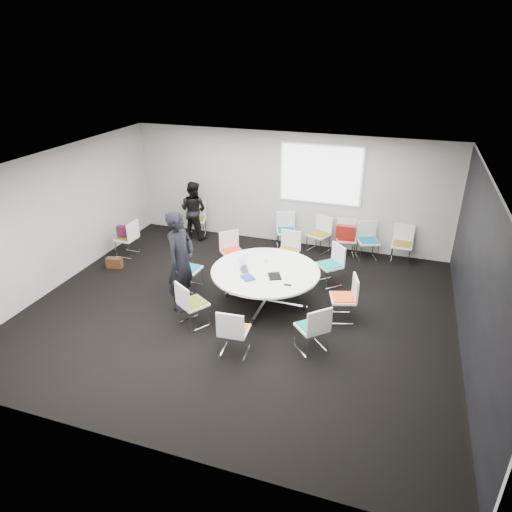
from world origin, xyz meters
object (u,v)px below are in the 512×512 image
(chair_ring_b, at_px, (330,272))
(chair_back_e, at_px, (401,251))
(chair_ring_d, at_px, (232,259))
(chair_ring_g, at_px, (234,339))
(chair_ring_c, at_px, (288,258))
(chair_person_back, at_px, (197,225))
(chair_spare_left, at_px, (128,245))
(maroon_bag, at_px, (126,231))
(chair_back_c, at_px, (345,245))
(chair_back_a, at_px, (286,237))
(chair_ring_h, at_px, (312,336))
(cup, at_px, (266,260))
(chair_ring_e, at_px, (189,276))
(brown_bag, at_px, (114,263))
(chair_ring_a, at_px, (343,306))
(laptop, at_px, (247,269))
(chair_ring_f, at_px, (193,312))
(conference_table, at_px, (265,280))
(person_main, at_px, (181,261))
(person_back, at_px, (193,210))
(chair_back_d, at_px, (367,248))
(chair_back_b, at_px, (319,241))

(chair_ring_b, bearing_deg, chair_back_e, -85.15)
(chair_ring_d, relative_size, chair_ring_g, 1.00)
(chair_ring_c, xyz_separation_m, chair_person_back, (-2.82, 1.20, 0.00))
(chair_spare_left, bearing_deg, maroon_bag, 90.00)
(chair_person_back, bearing_deg, chair_back_c, 163.88)
(chair_ring_g, height_order, chair_back_a, same)
(chair_ring_b, distance_m, chair_back_a, 2.09)
(chair_ring_h, bearing_deg, cup, 86.08)
(maroon_bag, bearing_deg, chair_ring_e, -25.41)
(chair_ring_b, height_order, chair_back_a, same)
(chair_ring_d, distance_m, brown_bag, 2.72)
(chair_ring_a, relative_size, laptop, 2.59)
(chair_ring_f, bearing_deg, maroon_bag, 173.91)
(chair_ring_c, bearing_deg, chair_back_e, -151.38)
(chair_back_a, height_order, chair_back_c, same)
(chair_ring_g, relative_size, chair_person_back, 1.00)
(conference_table, xyz_separation_m, person_main, (-1.48, -0.61, 0.46))
(chair_ring_e, bearing_deg, cup, 103.24)
(person_main, bearing_deg, chair_ring_d, -5.18)
(chair_ring_c, bearing_deg, person_main, 57.29)
(chair_spare_left, relative_size, person_back, 0.58)
(chair_ring_e, xyz_separation_m, maroon_bag, (-2.13, 1.01, 0.34))
(chair_back_e, height_order, laptop, chair_back_e)
(laptop, distance_m, maroon_bag, 3.67)
(chair_ring_a, bearing_deg, person_back, 41.00)
(chair_ring_f, bearing_deg, chair_back_a, 112.25)
(chair_back_c, bearing_deg, person_main, 39.43)
(chair_spare_left, bearing_deg, cup, -99.70)
(chair_ring_e, bearing_deg, chair_spare_left, -111.47)
(brown_bag, bearing_deg, person_back, 65.84)
(chair_ring_g, relative_size, chair_ring_h, 1.00)
(chair_ring_e, height_order, chair_spare_left, same)
(chair_back_d, relative_size, brown_bag, 2.44)
(chair_ring_a, distance_m, chair_back_e, 3.01)
(chair_ring_g, relative_size, chair_back_a, 1.00)
(conference_table, bearing_deg, chair_back_a, 96.59)
(chair_back_c, relative_size, chair_back_e, 1.00)
(chair_ring_a, height_order, chair_back_b, same)
(conference_table, xyz_separation_m, chair_ring_e, (-1.70, 0.08, -0.25))
(chair_ring_a, bearing_deg, chair_back_c, -9.52)
(chair_spare_left, bearing_deg, chair_ring_e, -113.80)
(chair_ring_b, distance_m, person_main, 3.19)
(chair_person_back, bearing_deg, chair_spare_left, 42.67)
(chair_ring_c, height_order, maroon_bag, chair_ring_c)
(chair_back_c, distance_m, person_back, 3.97)
(chair_spare_left, relative_size, laptop, 2.59)
(chair_back_e, relative_size, brown_bag, 2.44)
(chair_back_b, relative_size, chair_back_d, 1.00)
(chair_spare_left, bearing_deg, chair_ring_a, -100.72)
(cup, bearing_deg, chair_ring_d, 141.82)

